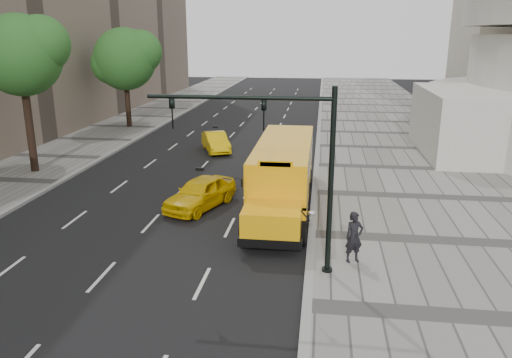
# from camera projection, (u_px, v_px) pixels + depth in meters

# --- Properties ---
(ground) EXTENTS (140.00, 140.00, 0.00)m
(ground) POSITION_uv_depth(u_px,v_px,m) (200.00, 190.00, 26.35)
(ground) COLOR black
(ground) RESTS_ON ground
(sidewalk_museum) EXTENTS (12.00, 140.00, 0.15)m
(sidewalk_museum) POSITION_uv_depth(u_px,v_px,m) (436.00, 198.00, 24.80)
(sidewalk_museum) COLOR gray
(sidewalk_museum) RESTS_ON ground
(sidewalk_far) EXTENTS (6.00, 140.00, 0.15)m
(sidewalk_far) POSITION_uv_depth(u_px,v_px,m) (7.00, 181.00, 27.72)
(sidewalk_far) COLOR gray
(sidewalk_far) RESTS_ON ground
(curb_museum) EXTENTS (0.30, 140.00, 0.15)m
(curb_museum) POSITION_uv_depth(u_px,v_px,m) (315.00, 193.00, 25.56)
(curb_museum) COLOR gray
(curb_museum) RESTS_ON ground
(curb_far) EXTENTS (0.30, 140.00, 0.15)m
(curb_far) POSITION_uv_depth(u_px,v_px,m) (58.00, 183.00, 27.34)
(curb_far) COLOR gray
(curb_far) RESTS_ON ground
(tree_b) EXTENTS (5.09, 4.53, 9.06)m
(tree_b) POSITION_uv_depth(u_px,v_px,m) (22.00, 55.00, 27.63)
(tree_b) COLOR black
(tree_b) RESTS_ON ground
(tree_c) EXTENTS (5.86, 5.21, 8.49)m
(tree_c) POSITION_uv_depth(u_px,v_px,m) (126.00, 59.00, 42.08)
(tree_c) COLOR black
(tree_c) RESTS_ON ground
(school_bus) EXTENTS (2.96, 11.56, 3.19)m
(school_bus) POSITION_uv_depth(u_px,v_px,m) (283.00, 169.00, 23.73)
(school_bus) COLOR #FFAC0C
(school_bus) RESTS_ON ground
(taxi_near) EXTENTS (3.16, 4.63, 1.46)m
(taxi_near) POSITION_uv_depth(u_px,v_px,m) (200.00, 193.00, 23.49)
(taxi_near) COLOR #EAB906
(taxi_near) RESTS_ON ground
(taxi_far) EXTENTS (2.87, 4.27, 1.33)m
(taxi_far) POSITION_uv_depth(u_px,v_px,m) (216.00, 142.00, 34.86)
(taxi_far) COLOR #EAB906
(taxi_far) RESTS_ON ground
(pedestrian) EXTENTS (0.80, 0.69, 1.85)m
(pedestrian) POSITION_uv_depth(u_px,v_px,m) (354.00, 237.00, 17.50)
(pedestrian) COLOR black
(pedestrian) RESTS_ON sidewalk_museum
(traffic_signal) EXTENTS (6.18, 0.36, 6.40)m
(traffic_signal) POSITION_uv_depth(u_px,v_px,m) (288.00, 158.00, 16.12)
(traffic_signal) COLOR black
(traffic_signal) RESTS_ON ground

